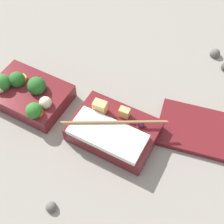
# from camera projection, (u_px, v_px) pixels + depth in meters

# --- Properties ---
(ground_plane) EXTENTS (3.00, 3.00, 0.00)m
(ground_plane) POSITION_uv_depth(u_px,v_px,m) (72.00, 116.00, 0.74)
(ground_plane) COLOR gray
(bento_tray_vegetable) EXTENTS (0.19, 0.13, 0.07)m
(bento_tray_vegetable) POSITION_uv_depth(u_px,v_px,m) (27.00, 93.00, 0.75)
(bento_tray_vegetable) COLOR maroon
(bento_tray_vegetable) RESTS_ON ground_plane
(bento_tray_rice) EXTENTS (0.21, 0.13, 0.07)m
(bento_tray_rice) POSITION_uv_depth(u_px,v_px,m) (113.00, 131.00, 0.69)
(bento_tray_rice) COLOR maroon
(bento_tray_rice) RESTS_ON ground_plane
(bento_lid) EXTENTS (0.20, 0.16, 0.01)m
(bento_lid) POSITION_uv_depth(u_px,v_px,m) (198.00, 130.00, 0.71)
(bento_lid) COLOR maroon
(bento_lid) RESTS_ON ground_plane
(pebble_0) EXTENTS (0.02, 0.02, 0.02)m
(pebble_0) POSITION_uv_depth(u_px,v_px,m) (51.00, 207.00, 0.61)
(pebble_0) COLOR #595651
(pebble_0) RESTS_ON ground_plane
(pebble_3) EXTENTS (0.03, 0.03, 0.03)m
(pebble_3) POSITION_uv_depth(u_px,v_px,m) (215.00, 54.00, 0.86)
(pebble_3) COLOR #595651
(pebble_3) RESTS_ON ground_plane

